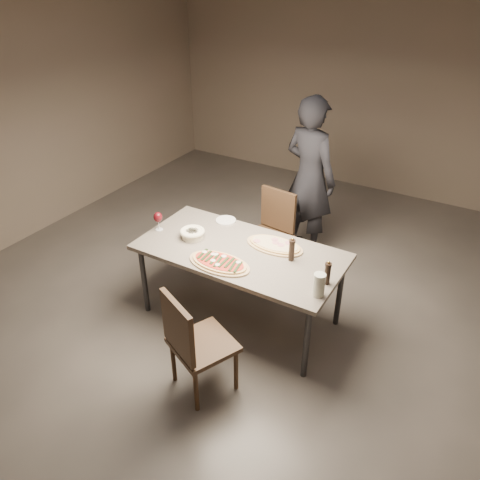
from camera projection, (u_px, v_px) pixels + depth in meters
The scene contains 14 objects.
room at pixel (240, 181), 3.73m from camera, with size 7.00×7.00×7.00m.
dining_table at pixel (240, 255), 4.10m from camera, with size 1.80×0.90×0.75m.
zucchini_pizza at pixel (219, 262), 3.87m from camera, with size 0.56×0.31×0.05m.
ham_pizza at pixel (275, 245), 4.11m from camera, with size 0.53×0.29×0.04m.
bread_basket at pixel (192, 233), 4.22m from camera, with size 0.23×0.23×0.08m.
oil_dish at pixel (222, 267), 3.83m from camera, with size 0.13×0.13×0.01m.
pepper_mill_left at pixel (327, 273), 3.60m from camera, with size 0.05×0.05×0.21m.
pepper_mill_right at pixel (292, 250), 3.88m from camera, with size 0.06×0.06×0.22m.
carafe at pixel (319, 285), 3.48m from camera, with size 0.09×0.09×0.19m.
wine_glass at pixel (158, 218), 4.30m from camera, with size 0.08×0.08×0.18m.
side_plate at pixel (226, 220), 4.51m from camera, with size 0.19×0.19×0.01m.
chair_near at pixel (193, 340), 3.44m from camera, with size 0.58×0.58×0.92m.
chair_far at pixel (272, 228), 4.89m from camera, with size 0.48×0.48×0.90m.
diner at pixel (310, 178), 5.05m from camera, with size 0.65×0.43×1.78m, color black.
Camera 1 is at (1.74, -2.96, 2.93)m, focal length 35.00 mm.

